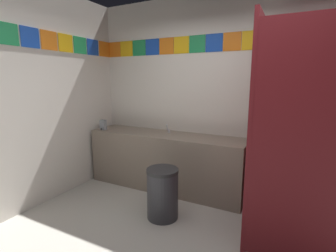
# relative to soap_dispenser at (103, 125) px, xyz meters

# --- Properties ---
(wall_back) EXTENTS (4.18, 0.09, 2.80)m
(wall_back) POSITION_rel_soap_dispenser_xyz_m (1.90, 0.50, 0.50)
(wall_back) COLOR silver
(wall_back) RESTS_ON ground_plane
(wall_side) EXTENTS (0.09, 3.40, 2.80)m
(wall_side) POSITION_rel_soap_dispenser_xyz_m (-0.24, -1.24, 0.49)
(wall_side) COLOR silver
(wall_side) RESTS_ON ground_plane
(vanity_counter) EXTENTS (2.37, 0.58, 0.83)m
(vanity_counter) POSITION_rel_soap_dispenser_xyz_m (1.04, 0.17, -0.49)
(vanity_counter) COLOR gray
(vanity_counter) RESTS_ON ground_plane
(faucet_center) EXTENTS (0.04, 0.10, 0.14)m
(faucet_center) POSITION_rel_soap_dispenser_xyz_m (1.04, 0.26, -0.03)
(faucet_center) COLOR silver
(faucet_center) RESTS_ON vanity_counter
(soap_dispenser) EXTENTS (0.09, 0.09, 0.16)m
(soap_dispenser) POSITION_rel_soap_dispenser_xyz_m (0.00, 0.00, 0.00)
(soap_dispenser) COLOR gray
(soap_dispenser) RESTS_ON vanity_counter
(stall_divider) EXTENTS (0.92, 1.36, 2.18)m
(stall_divider) POSITION_rel_soap_dispenser_xyz_m (2.56, -0.47, 0.18)
(stall_divider) COLOR maroon
(stall_divider) RESTS_ON ground_plane
(toilet) EXTENTS (0.39, 0.49, 0.74)m
(toilet) POSITION_rel_soap_dispenser_xyz_m (2.92, -0.02, -0.61)
(toilet) COLOR white
(toilet) RESTS_ON ground_plane
(trash_bin) EXTENTS (0.38, 0.38, 0.61)m
(trash_bin) POSITION_rel_soap_dispenser_xyz_m (1.40, -0.60, -0.61)
(trash_bin) COLOR #333338
(trash_bin) RESTS_ON ground_plane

